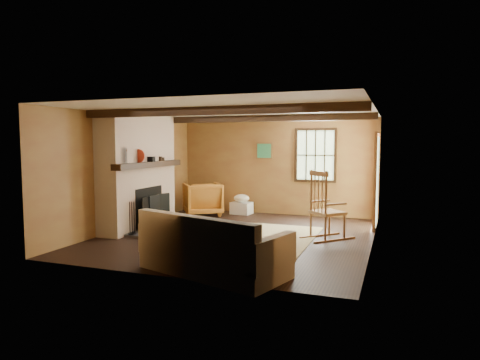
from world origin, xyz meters
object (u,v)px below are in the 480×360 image
at_px(fireplace, 139,176).
at_px(sofa, 211,252).
at_px(rocking_chair, 326,210).
at_px(armchair, 203,199).
at_px(laundry_basket, 242,208).

xyz_separation_m(fireplace, sofa, (2.73, -2.41, -0.80)).
bearing_deg(rocking_chair, armchair, 17.16).
height_order(fireplace, laundry_basket, fireplace).
distance_m(rocking_chair, sofa, 2.94).
height_order(fireplace, rocking_chair, fireplace).
xyz_separation_m(fireplace, rocking_chair, (3.87, 0.30, -0.56)).
bearing_deg(armchair, fireplace, 36.42).
relative_size(fireplace, sofa, 1.05).
bearing_deg(sofa, laundry_basket, 122.44).
bearing_deg(laundry_basket, sofa, -74.86).
bearing_deg(fireplace, rocking_chair, 4.38).
distance_m(sofa, laundry_basket, 5.00).
distance_m(fireplace, armchair, 2.09).
xyz_separation_m(rocking_chair, armchair, (-3.28, 1.59, -0.14)).
bearing_deg(sofa, fireplace, 155.87).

